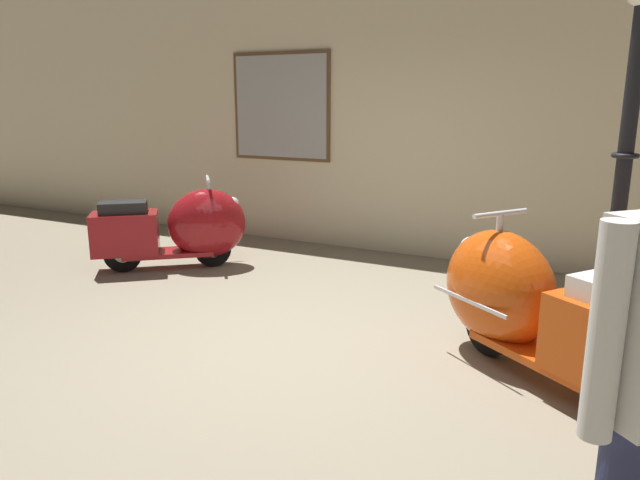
# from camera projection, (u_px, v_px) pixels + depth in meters

# --- Properties ---
(ground_plane) EXTENTS (60.00, 60.00, 0.00)m
(ground_plane) POSITION_uv_depth(u_px,v_px,m) (267.00, 351.00, 4.35)
(ground_plane) COLOR gray
(showroom_back_wall) EXTENTS (18.00, 0.24, 3.72)m
(showroom_back_wall) POSITION_uv_depth(u_px,v_px,m) (413.00, 94.00, 6.71)
(showroom_back_wall) COLOR beige
(showroom_back_wall) RESTS_ON ground
(scooter_0) EXTENTS (1.54, 1.39, 0.99)m
(scooter_0) POSITION_uv_depth(u_px,v_px,m) (183.00, 228.00, 6.38)
(scooter_0) COLOR black
(scooter_0) RESTS_ON ground
(scooter_1) EXTENTS (1.70, 1.41, 1.06)m
(scooter_1) POSITION_uv_depth(u_px,v_px,m) (529.00, 305.00, 3.90)
(scooter_1) COLOR black
(scooter_1) RESTS_ON ground
(lamppost) EXTENTS (0.28, 0.28, 2.67)m
(lamppost) POSITION_uv_depth(u_px,v_px,m) (625.00, 159.00, 4.24)
(lamppost) COLOR black
(lamppost) RESTS_ON ground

